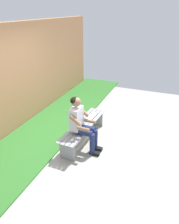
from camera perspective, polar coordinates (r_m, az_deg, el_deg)
name	(u,v)px	position (r m, az deg, el deg)	size (l,w,h in m)	color
ground_plane	(111,182)	(4.10, 5.88, -18.45)	(10.00, 7.00, 0.04)	#9E9E99
grass_strip	(45,131)	(5.55, -11.94, -5.00)	(9.00, 1.47, 0.03)	#2D6B28
bench_near	(84,128)	(4.92, -1.63, -4.41)	(1.81, 0.46, 0.44)	gray
person_seated	(81,123)	(4.45, -2.20, -2.89)	(0.50, 0.69, 1.24)	silver
apple	(81,122)	(4.89, -2.28, -2.69)	(0.08, 0.08, 0.08)	red
book_open	(92,116)	(5.20, 0.59, -1.17)	(0.42, 0.17, 0.02)	white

